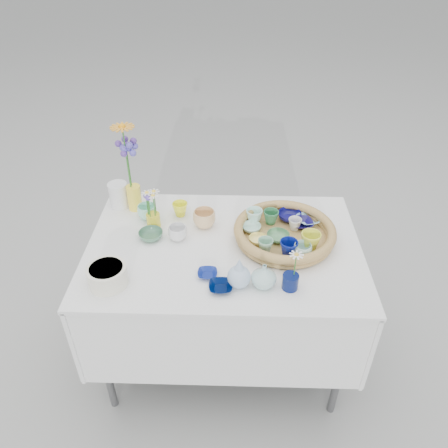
{
  "coord_description": "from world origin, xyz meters",
  "views": [
    {
      "loc": [
        0.05,
        -1.57,
        2.02
      ],
      "look_at": [
        0.0,
        0.02,
        0.87
      ],
      "focal_mm": 35.0,
      "sensor_mm": 36.0,
      "label": 1
    }
  ],
  "objects_px": {
    "bud_vase_seafoam": "(264,276)",
    "tall_vase_yellow": "(134,198)",
    "wicker_tray": "(284,233)",
    "display_table": "(224,351)"
  },
  "relations": [
    {
      "from": "bud_vase_seafoam",
      "to": "wicker_tray",
      "type": "bearing_deg",
      "value": 70.53
    },
    {
      "from": "bud_vase_seafoam",
      "to": "display_table",
      "type": "bearing_deg",
      "value": 123.04
    },
    {
      "from": "wicker_tray",
      "to": "bud_vase_seafoam",
      "type": "distance_m",
      "value": 0.33
    },
    {
      "from": "display_table",
      "to": "bud_vase_seafoam",
      "type": "xyz_separation_m",
      "value": [
        0.17,
        -0.26,
        0.82
      ]
    },
    {
      "from": "wicker_tray",
      "to": "tall_vase_yellow",
      "type": "xyz_separation_m",
      "value": [
        -0.74,
        0.24,
        0.03
      ]
    },
    {
      "from": "bud_vase_seafoam",
      "to": "tall_vase_yellow",
      "type": "bearing_deg",
      "value": 139.0
    },
    {
      "from": "display_table",
      "to": "tall_vase_yellow",
      "type": "distance_m",
      "value": 1.0
    },
    {
      "from": "bud_vase_seafoam",
      "to": "tall_vase_yellow",
      "type": "relative_size",
      "value": 0.82
    },
    {
      "from": "wicker_tray",
      "to": "bud_vase_seafoam",
      "type": "relative_size",
      "value": 4.38
    },
    {
      "from": "wicker_tray",
      "to": "tall_vase_yellow",
      "type": "bearing_deg",
      "value": 162.12
    }
  ]
}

